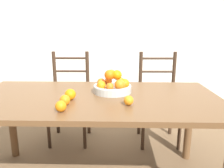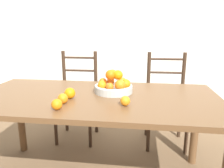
# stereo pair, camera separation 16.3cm
# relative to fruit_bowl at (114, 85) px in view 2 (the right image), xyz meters

# --- Properties ---
(wall_back) EXTENTS (8.00, 0.06, 2.60)m
(wall_back) POSITION_rel_fruit_bowl_xyz_m (-0.13, 1.39, 0.49)
(wall_back) COLOR silver
(wall_back) RESTS_ON ground_plane
(dining_table) EXTENTS (1.87, 0.93, 0.75)m
(dining_table) POSITION_rel_fruit_bowl_xyz_m (-0.13, -0.11, -0.14)
(dining_table) COLOR brown
(dining_table) RESTS_ON ground_plane
(fruit_bowl) EXTENTS (0.30, 0.30, 0.18)m
(fruit_bowl) POSITION_rel_fruit_bowl_xyz_m (0.00, 0.00, 0.00)
(fruit_bowl) COLOR #B2B7B2
(fruit_bowl) RESTS_ON dining_table
(orange_loose_0) EXTENTS (0.07, 0.07, 0.07)m
(orange_loose_0) POSITION_rel_fruit_bowl_xyz_m (0.11, -0.30, -0.02)
(orange_loose_0) COLOR orange
(orange_loose_0) RESTS_ON dining_table
(orange_loose_1) EXTENTS (0.07, 0.07, 0.07)m
(orange_loose_1) POSITION_rel_fruit_bowl_xyz_m (-0.31, -0.31, -0.02)
(orange_loose_1) COLOR orange
(orange_loose_1) RESTS_ON dining_table
(orange_loose_2) EXTENTS (0.08, 0.08, 0.08)m
(orange_loose_2) POSITION_rel_fruit_bowl_xyz_m (-0.30, -0.20, -0.02)
(orange_loose_2) COLOR orange
(orange_loose_2) RESTS_ON dining_table
(orange_loose_3) EXTENTS (0.07, 0.07, 0.07)m
(orange_loose_3) POSITION_rel_fruit_bowl_xyz_m (-0.30, -0.43, -0.02)
(orange_loose_3) COLOR orange
(orange_loose_3) RESTS_ON dining_table
(chair_left) EXTENTS (0.42, 0.40, 1.00)m
(chair_left) POSITION_rel_fruit_bowl_xyz_m (-0.50, 0.65, -0.33)
(chair_left) COLOR #382619
(chair_left) RESTS_ON ground_plane
(chair_right) EXTENTS (0.43, 0.41, 1.00)m
(chair_right) POSITION_rel_fruit_bowl_xyz_m (0.49, 0.65, -0.33)
(chair_right) COLOR #382619
(chair_right) RESTS_ON ground_plane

